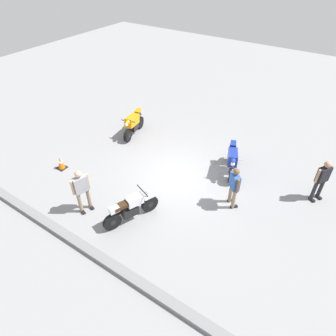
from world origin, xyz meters
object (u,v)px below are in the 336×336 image
motorcycle_blue_sportbike (232,160)px  motorcycle_orange_sportbike (133,123)px  person_in_black_shirt (322,178)px  person_in_blue_shirt (234,185)px  motorcycle_silver_cruiser (131,208)px  traffic_cone (61,163)px  person_in_gray_shirt (82,188)px

motorcycle_blue_sportbike → motorcycle_orange_sportbike: (5.18, -0.09, 0.00)m
motorcycle_blue_sportbike → person_in_black_shirt: 3.30m
motorcycle_blue_sportbike → person_in_blue_shirt: person_in_blue_shirt is taller
motorcycle_orange_sportbike → person_in_blue_shirt: person_in_blue_shirt is taller
motorcycle_silver_cruiser → traffic_cone: (4.27, -0.59, -0.26)m
person_in_gray_shirt → traffic_cone: (2.61, -1.13, -0.74)m
person_in_gray_shirt → motorcycle_blue_sportbike: bearing=71.9°
motorcycle_silver_cruiser → person_in_gray_shirt: 1.80m
motorcycle_silver_cruiser → person_in_gray_shirt: bearing=129.3°
motorcycle_silver_cruiser → person_in_gray_shirt: size_ratio=1.14×
motorcycle_orange_sportbike → person_in_blue_shirt: size_ratio=1.18×
motorcycle_orange_sportbike → traffic_cone: bearing=-26.2°
motorcycle_orange_sportbike → motorcycle_silver_cruiser: bearing=24.0°
motorcycle_blue_sportbike → motorcycle_orange_sportbike: same height
motorcycle_orange_sportbike → traffic_cone: (0.82, 3.81, -0.33)m
motorcycle_silver_cruiser → motorcycle_orange_sportbike: motorcycle_orange_sportbike is taller
motorcycle_orange_sportbike → person_in_black_shirt: bearing=77.0°
motorcycle_silver_cruiser → motorcycle_orange_sportbike: bearing=59.4°
motorcycle_blue_sportbike → traffic_cone: size_ratio=3.52×
traffic_cone → motorcycle_silver_cruiser: bearing=172.1°
person_in_gray_shirt → traffic_cone: person_in_gray_shirt is taller
person_in_black_shirt → person_in_blue_shirt: size_ratio=1.03×
person_in_black_shirt → person_in_blue_shirt: 3.17m
motorcycle_silver_cruiser → person_in_gray_shirt: (1.65, 0.53, 0.48)m
motorcycle_blue_sportbike → person_in_gray_shirt: 5.92m
person_in_gray_shirt → person_in_blue_shirt: size_ratio=1.06×
traffic_cone → motorcycle_orange_sportbike: bearing=-102.1°
person_in_black_shirt → person_in_gray_shirt: (6.64, 5.10, 0.03)m
person_in_black_shirt → person_in_blue_shirt: (2.44, 2.03, -0.04)m
motorcycle_blue_sportbike → person_in_black_shirt: bearing=71.2°
motorcycle_orange_sportbike → person_in_gray_shirt: person_in_gray_shirt is taller
motorcycle_blue_sportbike → person_in_gray_shirt: person_in_gray_shirt is taller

